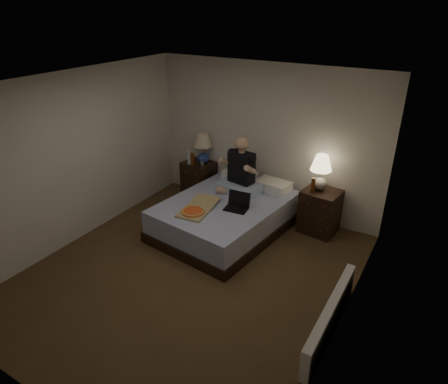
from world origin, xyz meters
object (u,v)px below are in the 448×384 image
Objects in this scene: soda_can at (202,164)px; beer_bottle_left at (193,159)px; nightstand_right at (320,211)px; lamp_right at (321,173)px; pizza_box at (193,212)px; nightstand_left at (199,179)px; water_bottle at (189,157)px; radiator at (330,317)px; bed at (225,216)px; laptop at (236,202)px; person at (240,166)px; lamp_left at (203,148)px; beer_bottle_right at (313,185)px.

beer_bottle_left is at bearing -167.65° from soda_can.
lamp_right is (-0.07, 0.04, 0.63)m from nightstand_right.
pizza_box is (-1.48, -1.34, 0.21)m from nightstand_right.
nightstand_left reaches higher than pizza_box.
water_bottle is 3.83m from radiator.
radiator is at bearing -24.45° from bed.
laptop is at bearing -30.84° from beer_bottle_left.
beer_bottle_left reaches higher than nightstand_right.
lamp_right is at bearing 6.57° from nightstand_left.
nightstand_left reaches higher than radiator.
person reaches higher than radiator.
bed is 0.49m from laptop.
beer_bottle_left is at bearing 117.65° from pizza_box.
lamp_right is 2.37m from radiator.
lamp_right is 1.65× the size of laptop.
water_bottle is (-1.15, 0.67, 0.54)m from bed.
nightstand_left is 1.21× the size of lamp_left.
beer_bottle_left reaches higher than pizza_box.
beer_bottle_left is at bearing 179.49° from beer_bottle_right.
soda_can is 0.13× the size of pizza_box.
lamp_left is at bearing 115.42° from soda_can.
beer_bottle_left is 0.14× the size of radiator.
lamp_right is 2.43× the size of beer_bottle_left.
soda_can is at bearing -177.66° from lamp_right.
lamp_right reaches higher than bed.
nightstand_right is 3.06× the size of beer_bottle_left.
beer_bottle_left is at bearing 148.55° from radiator.
beer_bottle_right reaches higher than water_bottle.
bed is at bearing -41.09° from lamp_left.
nightstand_right reaches higher than pizza_box.
bed is 1.61m from lamp_right.
water_bottle is at bearing -138.52° from lamp_left.
person reaches higher than beer_bottle_left.
nightstand_right is 0.64m from lamp_right.
lamp_right is 0.35× the size of radiator.
lamp_left is 1.61m from laptop.
person is 0.58× the size of radiator.
water_bottle is at bearing 179.18° from beer_bottle_right.
person is (0.91, -0.29, 0.25)m from soda_can.
soda_can is 0.29× the size of laptop.
radiator is (2.98, -1.97, -0.53)m from soda_can.
radiator is (3.05, -2.11, -0.76)m from lamp_left.
bed is 6.08× the size of laptop.
radiator is (3.14, -2.09, -0.14)m from nightstand_left.
beer_bottle_left is (-0.17, -0.04, 0.06)m from soda_can.
pizza_box is at bearing -93.18° from person.
lamp_right is at bearing 37.22° from pizza_box.
bed reaches higher than radiator.
person reaches higher than pizza_box.
nightstand_left is 0.44m from soda_can.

